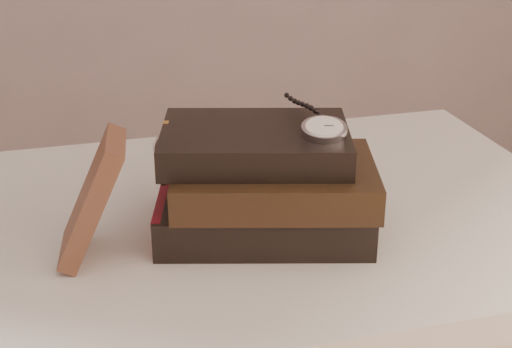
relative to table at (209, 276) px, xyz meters
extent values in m
cube|color=silver|center=(0.00, 0.00, 0.07)|extent=(1.00, 0.60, 0.04)
cube|color=white|center=(0.00, 0.00, 0.01)|extent=(0.88, 0.49, 0.08)
cylinder|color=white|center=(0.45, 0.25, -0.30)|extent=(0.05, 0.05, 0.71)
cube|color=black|center=(0.06, -0.05, 0.12)|extent=(0.29, 0.24, 0.05)
cube|color=#F9EECC|center=(0.06, -0.05, 0.12)|extent=(0.28, 0.22, 0.04)
cube|color=gold|center=(-0.05, 0.00, 0.12)|extent=(0.01, 0.01, 0.05)
cube|color=maroon|center=(-0.06, -0.02, 0.12)|extent=(0.05, 0.16, 0.05)
cube|color=black|center=(0.07, -0.06, 0.16)|extent=(0.28, 0.22, 0.04)
cube|color=#F9EECC|center=(0.07, -0.07, 0.16)|extent=(0.27, 0.21, 0.03)
cube|color=gold|center=(-0.04, -0.01, 0.16)|extent=(0.01, 0.01, 0.04)
cube|color=black|center=(0.05, -0.04, 0.20)|extent=(0.26, 0.21, 0.04)
cube|color=#F9EECC|center=(0.06, -0.04, 0.20)|extent=(0.25, 0.19, 0.03)
cube|color=gold|center=(-0.05, 0.01, 0.20)|extent=(0.01, 0.01, 0.04)
cube|color=#44251A|center=(-0.15, -0.07, 0.17)|extent=(0.10, 0.10, 0.15)
cylinder|color=silver|center=(0.12, -0.09, 0.23)|extent=(0.07, 0.07, 0.02)
cylinder|color=white|center=(0.12, -0.09, 0.23)|extent=(0.05, 0.05, 0.01)
torus|color=silver|center=(0.12, -0.09, 0.23)|extent=(0.06, 0.06, 0.01)
cylinder|color=silver|center=(0.13, -0.06, 0.23)|extent=(0.01, 0.01, 0.01)
cube|color=black|center=(0.13, -0.08, 0.23)|extent=(0.01, 0.01, 0.00)
cube|color=black|center=(0.13, -0.09, 0.23)|extent=(0.01, 0.00, 0.00)
sphere|color=black|center=(0.13, -0.05, 0.23)|extent=(0.01, 0.01, 0.01)
sphere|color=black|center=(0.13, -0.04, 0.24)|extent=(0.01, 0.01, 0.01)
sphere|color=black|center=(0.13, -0.03, 0.24)|extent=(0.01, 0.01, 0.01)
sphere|color=black|center=(0.13, -0.02, 0.24)|extent=(0.01, 0.01, 0.01)
sphere|color=black|center=(0.12, -0.01, 0.23)|extent=(0.01, 0.01, 0.01)
sphere|color=black|center=(0.12, 0.00, 0.23)|extent=(0.01, 0.01, 0.01)
sphere|color=black|center=(0.12, 0.01, 0.23)|extent=(0.01, 0.01, 0.01)
sphere|color=black|center=(0.12, 0.03, 0.23)|extent=(0.01, 0.01, 0.01)
sphere|color=black|center=(0.12, 0.04, 0.23)|extent=(0.01, 0.01, 0.01)
torus|color=silver|center=(-0.03, 0.06, 0.17)|extent=(0.05, 0.03, 0.05)
torus|color=silver|center=(0.02, 0.04, 0.17)|extent=(0.05, 0.03, 0.05)
cylinder|color=silver|center=(-0.01, 0.05, 0.17)|extent=(0.02, 0.01, 0.00)
cylinder|color=silver|center=(-0.04, 0.12, 0.16)|extent=(0.03, 0.11, 0.03)
cylinder|color=silver|center=(0.06, 0.09, 0.16)|extent=(0.03, 0.11, 0.03)
camera|label=1|loc=(-0.17, -0.87, 0.54)|focal=53.49mm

